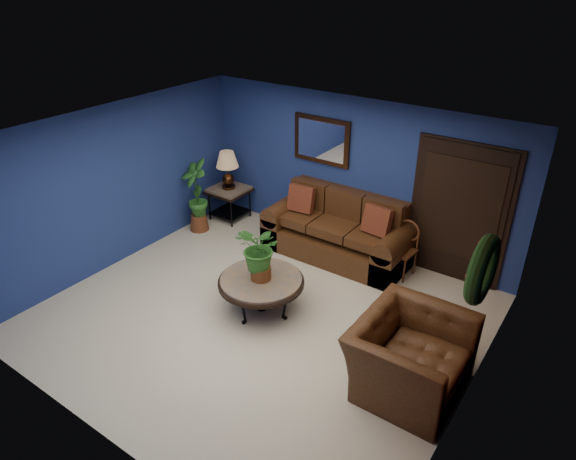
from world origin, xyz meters
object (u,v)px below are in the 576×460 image
Objects in this scene: table_lamp at (227,166)px; armchair at (410,356)px; coffee_table at (261,282)px; end_table at (229,195)px; side_chair at (404,245)px; sofa at (340,234)px.

armchair is (4.45, -2.11, -0.62)m from table_lamp.
coffee_table is at bearing -40.76° from table_lamp.
end_table is at bearing 139.24° from coffee_table.
table_lamp is 4.96m from armchair.
side_chair is at bearing 1.08° from table_lamp.
side_chair is at bearing 25.80° from armchair.
table_lamp is at bearing -179.04° from sofa.
sofa is 2.00× the size of coffee_table.
side_chair is at bearing 1.34° from sofa.
armchair is at bearing -58.85° from side_chair.
table_lamp is 0.51× the size of armchair.
sofa is 2.33m from end_table.
armchair is (4.45, -2.11, -0.04)m from end_table.
end_table is (-2.22, 1.91, 0.02)m from coffee_table.
side_chair reaches higher than end_table.
table_lamp reaches higher than sofa.
coffee_table is 2.92m from end_table.
sofa is 3.52× the size of table_lamp.
table_lamp is (-2.22, 1.91, 0.60)m from coffee_table.
end_table is 0.58m from table_lamp.
table_lamp is 0.76× the size of side_chair.
side_chair is at bearing 58.55° from coffee_table.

